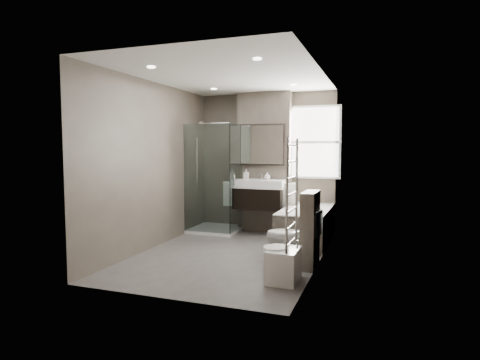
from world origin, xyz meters
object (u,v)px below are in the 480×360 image
at_px(toilet, 292,237).
at_px(vanity, 259,194).
at_px(bathtub, 307,223).
at_px(bidet, 283,264).

bearing_deg(toilet, vanity, -144.97).
relative_size(bathtub, bidet, 3.17).
xyz_separation_m(vanity, toilet, (0.97, -1.67, -0.37)).
height_order(vanity, bidet, vanity).
relative_size(vanity, toilet, 1.27).
distance_m(bathtub, bidet, 2.06).
bearing_deg(bidet, vanity, 113.08).
height_order(vanity, toilet, vanity).
bearing_deg(vanity, bathtub, -19.37).
relative_size(toilet, bidet, 1.48).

